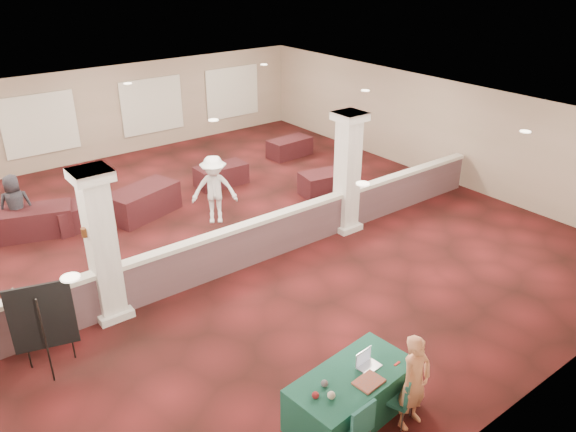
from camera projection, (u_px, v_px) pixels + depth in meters
ground at (220, 239)px, 14.59m from camera, size 16.00×16.00×0.00m
wall_back at (99, 114)px, 19.62m from camera, size 16.00×0.04×3.20m
wall_front at (501, 346)px, 8.17m from camera, size 16.00×0.04×3.20m
wall_right at (428, 126)px, 18.30m from camera, size 0.04×16.00×3.20m
ceiling at (213, 119)px, 13.21m from camera, size 16.00×16.00×0.02m
partition_wall at (252, 242)px, 13.27m from camera, size 15.60×0.28×1.10m
column_left at (102, 245)px, 10.88m from camera, size 0.72×0.72×3.20m
column_right at (347, 172)px, 14.46m from camera, size 0.72×0.72×3.20m
sconce_left at (84, 232)px, 10.57m from camera, size 0.12×0.12×0.18m
sconce_right at (113, 224)px, 10.88m from camera, size 0.12×0.12×0.18m
near_table at (351, 395)px, 8.94m from camera, size 2.20×1.25×0.81m
conf_chair_main at (402, 395)px, 8.76m from camera, size 0.59×0.59×0.91m
conf_chair_side at (355, 423)px, 8.16m from camera, size 0.54×0.54×1.01m
easel_board at (42, 318)px, 9.56m from camera, size 1.03×0.62×1.80m
woman at (414, 382)px, 8.61m from camera, size 0.61×0.42×1.65m
far_table_front_left at (83, 214)px, 15.21m from camera, size 1.77×1.05×0.68m
far_table_front_center at (143, 202)px, 15.77m from camera, size 2.21×1.57×0.81m
far_table_front_right at (328, 182)px, 17.22m from camera, size 1.82×1.14×0.69m
far_table_back_left at (36, 221)px, 14.69m from camera, size 2.05×1.46×0.75m
far_table_back_center at (221, 175)px, 17.84m from camera, size 1.63×0.84×0.65m
far_table_back_right at (290, 147)px, 20.33m from camera, size 1.64×0.88×0.65m
attendee_b at (214, 190)px, 15.15m from camera, size 1.33×1.12×1.91m
attendee_c at (342, 150)px, 18.71m from camera, size 0.84×0.97×1.50m
attendee_d at (16, 205)px, 14.54m from camera, size 0.91×0.65×1.65m
laptop_base at (369, 367)px, 8.93m from camera, size 0.39×0.29×0.02m
laptop_screen at (363, 356)px, 8.95m from camera, size 0.37×0.05×0.24m
screen_glow at (364, 357)px, 8.96m from camera, size 0.33×0.04×0.21m
knitting at (369, 382)px, 8.61m from camera, size 0.47×0.37×0.03m
yarn_cream at (331, 395)px, 8.29m from camera, size 0.12×0.12×0.12m
yarn_red at (315, 395)px, 8.30m from camera, size 0.11×0.11×0.11m
yarn_grey at (325, 383)px, 8.52m from camera, size 0.12×0.12×0.12m
scissors at (397, 364)px, 9.00m from camera, size 0.14×0.05×0.01m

